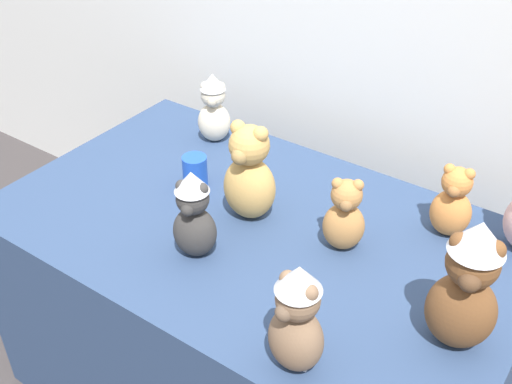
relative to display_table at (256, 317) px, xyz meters
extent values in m
cube|color=navy|center=(0.00, 0.00, 0.00)|extent=(1.57, 0.95, 0.78)
ellipsoid|color=#383533|center=(-0.06, -0.20, 0.47)|extent=(0.15, 0.14, 0.15)
sphere|color=#383533|center=(-0.06, -0.20, 0.58)|extent=(0.09, 0.09, 0.09)
sphere|color=#383533|center=(-0.09, -0.21, 0.61)|extent=(0.03, 0.03, 0.03)
sphere|color=#383533|center=(-0.04, -0.19, 0.61)|extent=(0.03, 0.03, 0.03)
sphere|color=#32302E|center=(-0.05, -0.24, 0.57)|extent=(0.04, 0.04, 0.04)
cone|color=silver|center=(-0.06, -0.20, 0.63)|extent=(0.10, 0.10, 0.06)
ellipsoid|color=#7F6047|center=(0.37, -0.37, 0.47)|extent=(0.15, 0.13, 0.17)
sphere|color=#7F6047|center=(0.37, -0.37, 0.60)|extent=(0.10, 0.10, 0.10)
sphere|color=#7F6047|center=(0.34, -0.37, 0.64)|extent=(0.04, 0.04, 0.04)
sphere|color=#7F6047|center=(0.40, -0.38, 0.64)|extent=(0.04, 0.04, 0.04)
sphere|color=brown|center=(0.36, -0.42, 0.59)|extent=(0.04, 0.04, 0.04)
cone|color=silver|center=(0.37, -0.37, 0.66)|extent=(0.10, 0.10, 0.06)
ellipsoid|color=tan|center=(-0.05, 0.03, 0.49)|extent=(0.17, 0.15, 0.20)
sphere|color=tan|center=(-0.05, 0.03, 0.64)|extent=(0.12, 0.12, 0.12)
sphere|color=tan|center=(-0.08, 0.03, 0.68)|extent=(0.04, 0.04, 0.04)
sphere|color=tan|center=(-0.01, 0.03, 0.68)|extent=(0.04, 0.04, 0.04)
sphere|color=olive|center=(-0.04, -0.02, 0.63)|extent=(0.05, 0.05, 0.05)
ellipsoid|color=beige|center=(-0.41, 0.33, 0.46)|extent=(0.15, 0.15, 0.14)
sphere|color=beige|center=(-0.41, 0.33, 0.57)|extent=(0.09, 0.09, 0.09)
sphere|color=beige|center=(-0.44, 0.32, 0.60)|extent=(0.03, 0.03, 0.03)
sphere|color=beige|center=(-0.39, 0.34, 0.60)|extent=(0.03, 0.03, 0.03)
sphere|color=#ABA08A|center=(-0.40, 0.30, 0.56)|extent=(0.04, 0.04, 0.04)
cone|color=silver|center=(-0.41, 0.33, 0.62)|extent=(0.09, 0.09, 0.06)
ellipsoid|color=#D17F3D|center=(0.48, 0.29, 0.46)|extent=(0.13, 0.12, 0.15)
sphere|color=#D17F3D|center=(0.48, 0.29, 0.57)|extent=(0.09, 0.09, 0.09)
sphere|color=#D17F3D|center=(0.45, 0.29, 0.60)|extent=(0.03, 0.03, 0.03)
sphere|color=#D17F3D|center=(0.51, 0.30, 0.60)|extent=(0.03, 0.03, 0.03)
sphere|color=#A06536|center=(0.48, 0.25, 0.56)|extent=(0.04, 0.04, 0.04)
ellipsoid|color=#B27A42|center=(0.26, 0.06, 0.46)|extent=(0.15, 0.14, 0.15)
sphere|color=#B27A42|center=(0.26, 0.06, 0.57)|extent=(0.09, 0.09, 0.09)
sphere|color=#B27A42|center=(0.23, 0.05, 0.61)|extent=(0.03, 0.03, 0.03)
sphere|color=#B27A42|center=(0.28, 0.07, 0.61)|extent=(0.03, 0.03, 0.03)
sphere|color=olive|center=(0.27, 0.03, 0.56)|extent=(0.04, 0.04, 0.04)
ellipsoid|color=brown|center=(0.65, -0.10, 0.49)|extent=(0.19, 0.17, 0.20)
sphere|color=brown|center=(0.65, -0.10, 0.64)|extent=(0.12, 0.12, 0.12)
sphere|color=brown|center=(0.61, -0.11, 0.69)|extent=(0.04, 0.04, 0.04)
sphere|color=brown|center=(0.68, -0.09, 0.69)|extent=(0.04, 0.04, 0.04)
sphere|color=brown|center=(0.66, -0.15, 0.63)|extent=(0.05, 0.05, 0.05)
cone|color=silver|center=(0.65, -0.10, 0.71)|extent=(0.13, 0.13, 0.08)
cylinder|color=blue|center=(-0.28, 0.06, 0.45)|extent=(0.08, 0.08, 0.11)
cube|color=white|center=(0.37, -0.38, 0.42)|extent=(0.07, 0.02, 0.05)
camera|label=1|loc=(0.85, -1.21, 1.54)|focal=43.94mm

